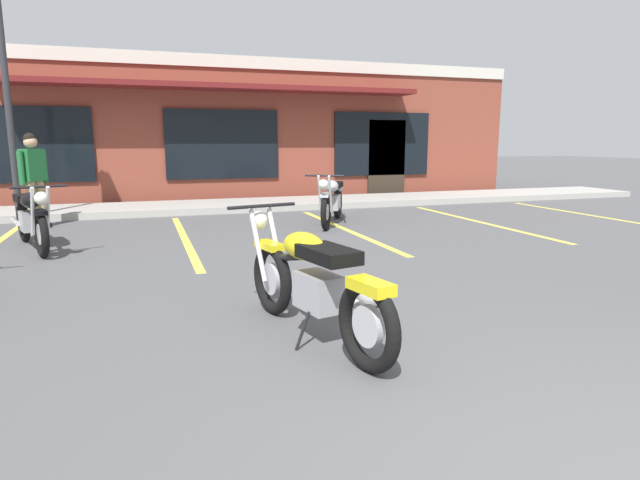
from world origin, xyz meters
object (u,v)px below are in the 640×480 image
at_px(person_in_black_shirt, 34,175).
at_px(helmet_on_pavement, 371,293).
at_px(motorcycle_foreground_classic, 312,281).
at_px(motorcycle_blue_standard, 31,218).
at_px(parking_lot_lamp_post, 1,56).
at_px(motorcycle_black_cruiser, 332,200).

bearing_deg(person_in_black_shirt, helmet_on_pavement, -58.37).
height_order(motorcycle_foreground_classic, motorcycle_blue_standard, same).
bearing_deg(motorcycle_foreground_classic, helmet_on_pavement, 36.81).
relative_size(motorcycle_blue_standard, parking_lot_lamp_post, 0.45).
bearing_deg(motorcycle_blue_standard, motorcycle_black_cruiser, 9.94).
bearing_deg(parking_lot_lamp_post, motorcycle_black_cruiser, -17.26).
bearing_deg(parking_lot_lamp_post, person_in_black_shirt, -49.39).
bearing_deg(motorcycle_foreground_classic, motorcycle_blue_standard, 120.88).
xyz_separation_m(motorcycle_foreground_classic, parking_lot_lamp_post, (-3.40, 7.15, 2.53)).
bearing_deg(motorcycle_blue_standard, person_in_black_shirt, 97.24).
relative_size(motorcycle_blue_standard, helmet_on_pavement, 7.84).
height_order(motorcycle_foreground_classic, helmet_on_pavement, motorcycle_foreground_classic).
distance_m(motorcycle_foreground_classic, person_in_black_shirt, 7.35).
xyz_separation_m(person_in_black_shirt, parking_lot_lamp_post, (-0.40, 0.46, 2.04)).
relative_size(helmet_on_pavement, parking_lot_lamp_post, 0.06).
xyz_separation_m(motorcycle_foreground_classic, motorcycle_black_cruiser, (2.13, 5.43, 0.00)).
bearing_deg(helmet_on_pavement, motorcycle_blue_standard, 131.14).
bearing_deg(helmet_on_pavement, parking_lot_lamp_post, 122.33).
bearing_deg(motorcycle_blue_standard, parking_lot_lamp_post, 104.48).
relative_size(motorcycle_foreground_classic, parking_lot_lamp_post, 0.46).
bearing_deg(motorcycle_black_cruiser, helmet_on_pavement, -105.76).
bearing_deg(parking_lot_lamp_post, motorcycle_blue_standard, -75.52).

